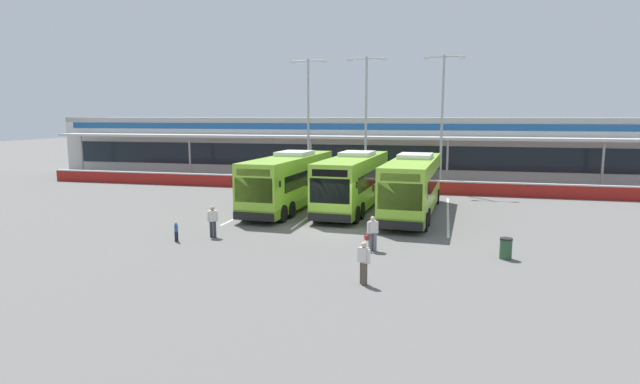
% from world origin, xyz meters
% --- Properties ---
extents(ground_plane, '(200.00, 200.00, 0.00)m').
position_xyz_m(ground_plane, '(0.00, 0.00, 0.00)').
color(ground_plane, '#605E5B').
extents(terminal_building, '(70.00, 13.00, 6.00)m').
position_xyz_m(terminal_building, '(-0.00, 26.91, 3.01)').
color(terminal_building, silver).
rests_on(terminal_building, ground).
extents(red_barrier_wall, '(60.00, 0.40, 1.10)m').
position_xyz_m(red_barrier_wall, '(0.00, 14.50, 0.56)').
color(red_barrier_wall, maroon).
rests_on(red_barrier_wall, ground).
extents(coach_bus_leftmost, '(3.40, 12.26, 3.78)m').
position_xyz_m(coach_bus_leftmost, '(-4.09, 5.85, 1.79)').
color(coach_bus_leftmost, '#8CC633').
rests_on(coach_bus_leftmost, ground).
extents(coach_bus_left_centre, '(3.40, 12.26, 3.78)m').
position_xyz_m(coach_bus_left_centre, '(0.13, 6.55, 1.79)').
color(coach_bus_left_centre, '#8CC633').
rests_on(coach_bus_left_centre, ground).
extents(coach_bus_centre, '(3.40, 12.26, 3.78)m').
position_xyz_m(coach_bus_centre, '(4.10, 5.43, 1.79)').
color(coach_bus_centre, '#8CC633').
rests_on(coach_bus_centre, ground).
extents(bay_stripe_far_west, '(0.14, 13.00, 0.01)m').
position_xyz_m(bay_stripe_far_west, '(-6.30, 6.00, 0.00)').
color(bay_stripe_far_west, silver).
rests_on(bay_stripe_far_west, ground).
extents(bay_stripe_west, '(0.14, 13.00, 0.01)m').
position_xyz_m(bay_stripe_west, '(-2.10, 6.00, 0.00)').
color(bay_stripe_west, silver).
rests_on(bay_stripe_west, ground).
extents(bay_stripe_mid_west, '(0.14, 13.00, 0.01)m').
position_xyz_m(bay_stripe_mid_west, '(2.10, 6.00, 0.00)').
color(bay_stripe_mid_west, silver).
rests_on(bay_stripe_mid_west, ground).
extents(bay_stripe_centre, '(0.14, 13.00, 0.01)m').
position_xyz_m(bay_stripe_centre, '(6.30, 6.00, 0.00)').
color(bay_stripe_centre, silver).
rests_on(bay_stripe_centre, ground).
extents(pedestrian_with_handbag, '(0.64, 0.46, 1.62)m').
position_xyz_m(pedestrian_with_handbag, '(2.84, -3.90, 0.86)').
color(pedestrian_with_handbag, slate).
rests_on(pedestrian_with_handbag, ground).
extents(pedestrian_in_dark_coat, '(0.50, 0.37, 1.62)m').
position_xyz_m(pedestrian_in_dark_coat, '(-5.46, -3.22, 0.87)').
color(pedestrian_in_dark_coat, '#33333D').
rests_on(pedestrian_in_dark_coat, ground).
extents(pedestrian_child, '(0.26, 0.29, 1.00)m').
position_xyz_m(pedestrian_child, '(-6.84, -4.48, 0.54)').
color(pedestrian_child, black).
rests_on(pedestrian_child, ground).
extents(pedestrian_near_bin, '(0.52, 0.40, 1.62)m').
position_xyz_m(pedestrian_near_bin, '(3.21, -8.75, 0.87)').
color(pedestrian_near_bin, '#4C4238').
rests_on(pedestrian_near_bin, ground).
extents(lamp_post_west, '(3.24, 0.28, 11.00)m').
position_xyz_m(lamp_post_west, '(-5.69, 16.61, 6.29)').
color(lamp_post_west, '#9E9EA3').
rests_on(lamp_post_west, ground).
extents(lamp_post_centre, '(3.24, 0.28, 11.00)m').
position_xyz_m(lamp_post_centre, '(-0.56, 16.09, 6.29)').
color(lamp_post_centre, '#9E9EA3').
rests_on(lamp_post_centre, ground).
extents(lamp_post_east, '(3.24, 0.28, 11.00)m').
position_xyz_m(lamp_post_east, '(5.65, 16.21, 6.29)').
color(lamp_post_east, '#9E9EA3').
rests_on(lamp_post_east, ground).
extents(litter_bin, '(0.54, 0.54, 0.93)m').
position_xyz_m(litter_bin, '(8.70, -3.89, 0.47)').
color(litter_bin, '#2D5133').
rests_on(litter_bin, ground).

